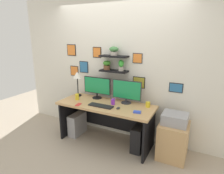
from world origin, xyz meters
TOP-DOWN VIEW (x-y plane):
  - ground_plane at (0.00, 0.00)m, footprint 8.00×8.00m
  - back_wall_assembly at (-0.00, 0.44)m, footprint 4.40×0.24m
  - desk at (0.00, 0.06)m, footprint 1.73×0.68m
  - monitor_left at (-0.31, 0.22)m, footprint 0.56×0.18m
  - monitor_right at (0.31, 0.22)m, footprint 0.54×0.18m
  - keyboard at (-0.02, -0.14)m, footprint 0.44×0.14m
  - computer_mouse at (0.30, -0.11)m, footprint 0.06×0.09m
  - desk_lamp at (-0.73, 0.17)m, footprint 0.17×0.17m
  - cell_phone at (-0.41, -0.25)m, footprint 0.10×0.15m
  - coffee_mug at (0.71, 0.20)m, footprint 0.08×0.08m
  - pen_cup at (0.12, 0.04)m, footprint 0.07×0.07m
  - scissors_tray at (0.63, -0.12)m, footprint 0.13×0.10m
  - water_cup at (-0.60, -0.04)m, footprint 0.07×0.07m
  - drawer_cabinet at (1.18, 0.10)m, footprint 0.44×0.50m
  - printer at (1.18, 0.10)m, footprint 0.38×0.34m
  - computer_tower_left at (-0.65, 0.00)m, footprint 0.18×0.40m
  - computer_tower_right at (0.62, 0.05)m, footprint 0.18×0.40m

SIDE VIEW (x-z plane):
  - ground_plane at x=0.00m, z-range 0.00..0.00m
  - computer_tower_left at x=-0.65m, z-range 0.00..0.43m
  - computer_tower_right at x=0.62m, z-range 0.00..0.44m
  - drawer_cabinet at x=1.18m, z-range 0.00..0.58m
  - desk at x=0.00m, z-range 0.17..0.92m
  - printer at x=1.18m, z-range 0.58..0.75m
  - cell_phone at x=-0.41m, z-range 0.75..0.76m
  - keyboard at x=-0.02m, z-range 0.75..0.77m
  - scissors_tray at x=0.63m, z-range 0.75..0.77m
  - computer_mouse at x=0.30m, z-range 0.75..0.78m
  - coffee_mug at x=0.71m, z-range 0.75..0.84m
  - pen_cup at x=0.12m, z-range 0.75..0.85m
  - water_cup at x=-0.60m, z-range 0.75..0.86m
  - monitor_right at x=0.31m, z-range 0.76..1.18m
  - monitor_left at x=-0.31m, z-range 0.77..1.18m
  - desk_lamp at x=-0.73m, z-range 0.89..1.38m
  - back_wall_assembly at x=0.00m, z-range 0.00..2.70m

